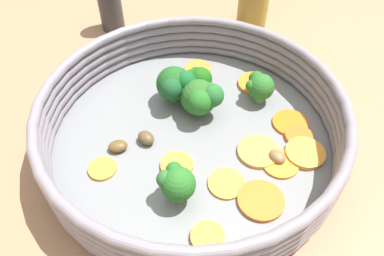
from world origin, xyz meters
TOP-DOWN VIEW (x-y plane):
  - ground_plane at (0.00, 0.00)m, footprint 4.00×4.00m
  - skillet at (0.00, 0.00)m, footprint 0.33×0.33m
  - skillet_rim_wall at (0.00, 0.00)m, footprint 0.34×0.34m
  - skillet_rivet_right at (-0.15, 0.05)m, footprint 0.01×0.01m
  - carrot_slice_0 at (-0.07, 0.04)m, footprint 0.05×0.05m
  - carrot_slice_1 at (0.06, -0.11)m, footprint 0.05×0.05m
  - carrot_slice_2 at (-0.01, 0.05)m, footprint 0.05×0.05m
  - carrot_slice_3 at (-0.12, -0.05)m, footprint 0.05×0.05m
  - carrot_slice_4 at (-0.08, 0.10)m, footprint 0.04×0.04m
  - carrot_slice_5 at (-0.10, -0.02)m, footprint 0.06×0.06m
  - carrot_slice_6 at (0.05, 0.09)m, footprint 0.04×0.04m
  - carrot_slice_7 at (-0.10, -0.07)m, footprint 0.05×0.05m
  - carrot_slice_8 at (-0.02, -0.12)m, footprint 0.06×0.06m
  - carrot_slice_9 at (-0.08, -0.02)m, footprint 0.05×0.05m
  - carrot_slice_10 at (-0.11, 0.03)m, footprint 0.05×0.05m
  - carrot_slice_11 at (-0.09, -0.08)m, footprint 0.05×0.05m
  - broccoli_floret_0 at (-0.03, 0.08)m, footprint 0.04×0.04m
  - broccoli_floret_1 at (0.04, -0.07)m, footprint 0.03×0.03m
  - broccoli_floret_2 at (0.01, -0.04)m, footprint 0.05×0.05m
  - broccoli_floret_3 at (0.05, -0.04)m, footprint 0.05×0.05m
  - broccoli_floret_4 at (-0.04, -0.10)m, footprint 0.04×0.03m
  - mushroom_piece_0 at (0.04, 0.04)m, footprint 0.02×0.02m
  - mushroom_piece_1 at (-0.10, -0.02)m, footprint 0.02×0.02m
  - mushroom_piece_2 at (0.06, 0.06)m, footprint 0.03×0.03m

SIDE VIEW (x-z plane):
  - ground_plane at x=0.00m, z-range 0.00..0.00m
  - skillet at x=0.00m, z-range 0.00..0.01m
  - carrot_slice_5 at x=-0.10m, z-range 0.01..0.02m
  - carrot_slice_0 at x=-0.07m, z-range 0.01..0.02m
  - carrot_slice_6 at x=0.05m, z-range 0.01..0.02m
  - carrot_slice_11 at x=-0.09m, z-range 0.01..0.02m
  - carrot_slice_9 at x=-0.08m, z-range 0.01..0.02m
  - carrot_slice_10 at x=-0.11m, z-range 0.01..0.02m
  - carrot_slice_2 at x=-0.01m, z-range 0.01..0.02m
  - carrot_slice_8 at x=-0.02m, z-range 0.01..0.02m
  - carrot_slice_7 at x=-0.10m, z-range 0.01..0.02m
  - carrot_slice_1 at x=0.06m, z-range 0.01..0.02m
  - carrot_slice_4 at x=-0.08m, z-range 0.01..0.02m
  - carrot_slice_3 at x=-0.12m, z-range 0.01..0.02m
  - skillet_rivet_right at x=-0.15m, z-range 0.01..0.02m
  - mushroom_piece_2 at x=0.06m, z-range 0.01..0.02m
  - mushroom_piece_1 at x=-0.10m, z-range 0.01..0.02m
  - mushroom_piece_0 at x=0.04m, z-range 0.01..0.03m
  - broccoli_floret_1 at x=0.04m, z-range 0.02..0.05m
  - broccoli_floret_4 at x=-0.04m, z-range 0.02..0.06m
  - broccoli_floret_0 at x=-0.03m, z-range 0.02..0.06m
  - broccoli_floret_2 at x=0.01m, z-range 0.02..0.06m
  - skillet_rim_wall at x=0.00m, z-range 0.01..0.07m
  - broccoli_floret_3 at x=0.05m, z-range 0.02..0.07m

